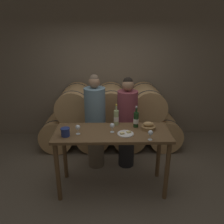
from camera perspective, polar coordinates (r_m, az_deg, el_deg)
The scene contains 14 objects.
ground_plane at distance 3.64m, azimuth 0.04°, elevation -18.87°, with size 10.00×10.00×0.00m, color #726654.
stone_wall_back at distance 4.89m, azimuth -0.39°, elevation 12.08°, with size 10.00×0.12×3.20m.
barrel_stack at distance 4.58m, azimuth -0.28°, elevation -1.65°, with size 2.85×0.95×1.27m.
tasting_table at distance 3.19m, azimuth 0.04°, elevation -7.48°, with size 1.65×0.65×0.96m.
person_left at distance 3.74m, azimuth -4.38°, elevation -2.73°, with size 0.35×0.35×1.66m.
person_right at distance 3.76m, azimuth 3.93°, elevation -2.93°, with size 0.34×0.34×1.62m.
wine_bottle_red at distance 3.25m, azimuth 6.29°, elevation -2.01°, with size 0.08×0.08×0.33m.
wine_bottle_white at distance 3.31m, azimuth 1.11°, elevation -1.45°, with size 0.08×0.08×0.33m.
blue_crock at distance 3.04m, azimuth -12.09°, elevation -5.05°, with size 0.13×0.13×0.12m.
bread_basket at distance 3.23m, azimuth 9.47°, elevation -3.74°, with size 0.21×0.21×0.12m.
cheese_plate at distance 3.05m, azimuth 3.55°, elevation -5.66°, with size 0.23×0.23×0.04m.
wine_glass_far_left at distance 3.05m, azimuth -8.93°, elevation -4.06°, with size 0.07×0.07×0.14m.
wine_glass_left at distance 3.07m, azimuth 0.06°, elevation -3.63°, with size 0.07×0.07×0.14m.
wine_glass_center at distance 2.90m, azimuth 10.02°, elevation -5.45°, with size 0.07×0.07×0.14m.
Camera 1 is at (-0.05, -2.82, 2.31)m, focal length 35.00 mm.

